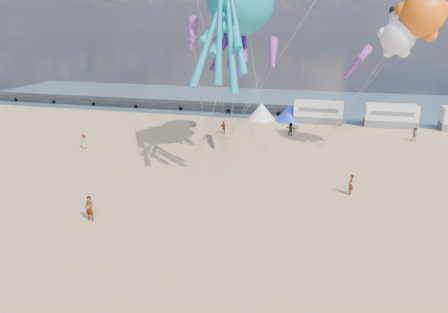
# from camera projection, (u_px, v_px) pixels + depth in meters

# --- Properties ---
(ground) EXTENTS (120.00, 120.00, 0.00)m
(ground) POSITION_uv_depth(u_px,v_px,m) (172.00, 285.00, 20.83)
(ground) COLOR tan
(ground) RESTS_ON ground
(water) EXTENTS (120.00, 120.00, 0.00)m
(water) POSITION_uv_depth(u_px,v_px,m) (286.00, 102.00, 71.44)
(water) COLOR #324D60
(water) RESTS_ON ground
(pier) EXTENTS (60.00, 3.00, 0.50)m
(pier) POSITION_uv_depth(u_px,v_px,m) (114.00, 100.00, 67.74)
(pier) COLOR black
(pier) RESTS_ON ground
(motorhome_0) EXTENTS (6.60, 2.50, 3.00)m
(motorhome_0) POSITION_uv_depth(u_px,v_px,m) (318.00, 112.00, 55.73)
(motorhome_0) COLOR silver
(motorhome_0) RESTS_ON ground
(motorhome_1) EXTENTS (6.60, 2.50, 3.00)m
(motorhome_1) POSITION_uv_depth(u_px,v_px,m) (391.00, 116.00, 53.45)
(motorhome_1) COLOR silver
(motorhome_1) RESTS_ON ground
(tent_white) EXTENTS (4.00, 4.00, 2.40)m
(tent_white) POSITION_uv_depth(u_px,v_px,m) (262.00, 111.00, 57.75)
(tent_white) COLOR white
(tent_white) RESTS_ON ground
(tent_blue) EXTENTS (4.00, 4.00, 2.40)m
(tent_blue) POSITION_uv_depth(u_px,v_px,m) (289.00, 113.00, 56.79)
(tent_blue) COLOR #1933CC
(tent_blue) RESTS_ON ground
(standing_person) EXTENTS (0.68, 0.46, 1.83)m
(standing_person) POSITION_uv_depth(u_px,v_px,m) (90.00, 209.00, 27.47)
(standing_person) COLOR tan
(standing_person) RESTS_ON ground
(beachgoer_0) EXTENTS (0.59, 0.39, 1.62)m
(beachgoer_0) POSITION_uv_depth(u_px,v_px,m) (84.00, 141.00, 44.01)
(beachgoer_0) COLOR #7F6659
(beachgoer_0) RESTS_ON ground
(beachgoer_1) EXTENTS (0.93, 0.81, 1.60)m
(beachgoer_1) POSITION_uv_depth(u_px,v_px,m) (415.00, 135.00, 46.76)
(beachgoer_1) COLOR #7F6659
(beachgoer_1) RESTS_ON ground
(beachgoer_3) EXTENTS (1.22, 1.13, 1.66)m
(beachgoer_3) POSITION_uv_depth(u_px,v_px,m) (224.00, 128.00, 49.93)
(beachgoer_3) COLOR #7F6659
(beachgoer_3) RESTS_ON ground
(beachgoer_4) EXTENTS (1.03, 0.74, 1.63)m
(beachgoer_4) POSITION_uv_depth(u_px,v_px,m) (291.00, 129.00, 49.27)
(beachgoer_4) COLOR #7F6659
(beachgoer_4) RESTS_ON ground
(beachgoer_5) EXTENTS (0.96, 1.68, 1.72)m
(beachgoer_5) POSITION_uv_depth(u_px,v_px,m) (351.00, 185.00, 31.80)
(beachgoer_5) COLOR #7F6659
(beachgoer_5) RESTS_ON ground
(sandbag_a) EXTENTS (0.50, 0.35, 0.22)m
(sandbag_a) POSITION_uv_depth(u_px,v_px,m) (206.00, 139.00, 47.63)
(sandbag_a) COLOR gray
(sandbag_a) RESTS_ON ground
(sandbag_b) EXTENTS (0.50, 0.35, 0.22)m
(sandbag_b) POSITION_uv_depth(u_px,v_px,m) (265.00, 145.00, 45.25)
(sandbag_b) COLOR gray
(sandbag_b) RESTS_ON ground
(sandbag_c) EXTENTS (0.50, 0.35, 0.22)m
(sandbag_c) POSITION_uv_depth(u_px,v_px,m) (322.00, 145.00, 45.21)
(sandbag_c) COLOR gray
(sandbag_c) RESTS_ON ground
(sandbag_d) EXTENTS (0.50, 0.35, 0.22)m
(sandbag_d) POSITION_uv_depth(u_px,v_px,m) (308.00, 142.00, 46.28)
(sandbag_d) COLOR gray
(sandbag_d) RESTS_ON ground
(sandbag_e) EXTENTS (0.50, 0.35, 0.22)m
(sandbag_e) POSITION_uv_depth(u_px,v_px,m) (228.00, 139.00, 47.69)
(sandbag_e) COLOR gray
(sandbag_e) RESTS_ON ground
(kite_octopus_teal) EXTENTS (5.88, 11.43, 12.55)m
(kite_octopus_teal) POSITION_uv_depth(u_px,v_px,m) (241.00, 2.00, 35.97)
(kite_octopus_teal) COLOR #0A879D
(kite_octopus_purple) EXTENTS (5.59, 9.52, 10.19)m
(kite_octopus_purple) POSITION_uv_depth(u_px,v_px,m) (247.00, 13.00, 41.49)
(kite_octopus_purple) COLOR #551982
(kite_panda) EXTENTS (4.90, 4.77, 5.43)m
(kite_panda) POSITION_uv_depth(u_px,v_px,m) (398.00, 37.00, 37.08)
(kite_panda) COLOR white
(kite_teddy_orange) EXTENTS (5.39, 5.13, 6.94)m
(kite_teddy_orange) POSITION_uv_depth(u_px,v_px,m) (422.00, 14.00, 35.78)
(kite_teddy_orange) COLOR #F85F0B
(windsock_left) EXTENTS (2.98, 6.54, 6.51)m
(windsock_left) POSITION_uv_depth(u_px,v_px,m) (192.00, 34.00, 36.46)
(windsock_left) COLOR red
(windsock_mid) EXTENTS (3.62, 6.37, 6.54)m
(windsock_mid) POSITION_uv_depth(u_px,v_px,m) (357.00, 63.00, 42.84)
(windsock_mid) COLOR red
(windsock_right) EXTENTS (1.58, 4.82, 4.74)m
(windsock_right) POSITION_uv_depth(u_px,v_px,m) (273.00, 54.00, 36.99)
(windsock_right) COLOR red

